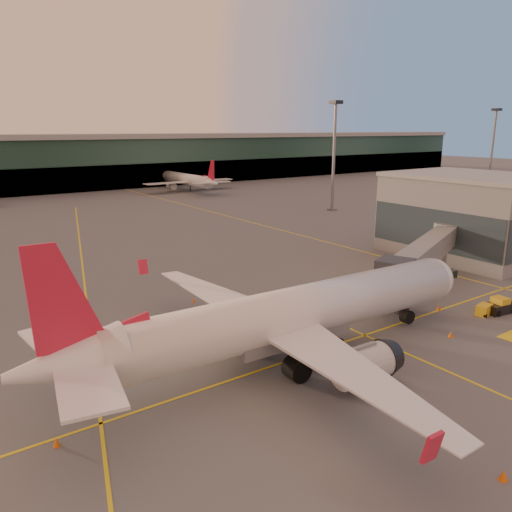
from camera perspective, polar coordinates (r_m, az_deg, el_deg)
ground at (r=43.35m, az=12.70°, el=-12.49°), size 600.00×600.00×0.00m
taxi_markings at (r=75.77m, az=-17.16°, el=-1.06°), size 100.12×173.00×0.01m
terminal at (r=170.07m, az=-25.62°, el=9.43°), size 400.00×20.00×17.60m
gate_building at (r=84.42m, az=23.23°, el=4.33°), size 18.40×22.40×12.60m
mast_east_near at (r=121.54m, az=8.92°, el=12.10°), size 2.40×2.40×25.60m
mast_east_far at (r=183.75m, az=25.46°, el=11.63°), size 2.40×2.40×25.60m
main_airplane at (r=41.75m, az=3.52°, el=-7.01°), size 42.07×37.85×12.70m
jet_bridge at (r=66.61m, az=19.20°, el=0.56°), size 27.11×13.41×6.16m
catering_truck at (r=45.53m, az=7.23°, el=-7.86°), size 5.14×2.59×3.86m
gpu_cart at (r=58.73m, az=24.62°, el=-5.63°), size 2.13×1.48×1.15m
pushback_tug at (r=60.16m, az=26.09°, el=-5.20°), size 3.54×2.27×1.70m
cone_nose at (r=58.42m, az=20.16°, el=-5.56°), size 0.49×0.49×0.62m
cone_tail at (r=35.58m, az=-21.85°, el=-19.15°), size 0.46×0.46×0.58m
cone_wing_right at (r=33.83m, az=26.43°, el=-21.54°), size 0.50×0.50×0.64m
cone_wing_left at (r=57.83m, az=-7.12°, el=-5.02°), size 0.38×0.38×0.48m
cone_fwd at (r=51.58m, az=21.37°, el=-8.32°), size 0.49×0.49×0.62m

